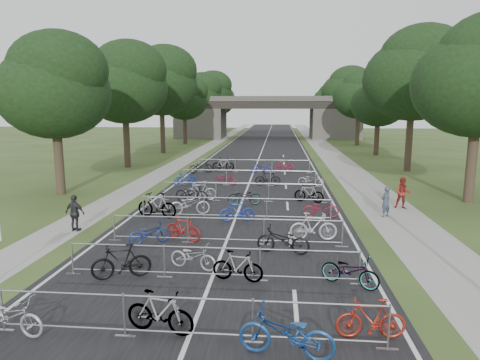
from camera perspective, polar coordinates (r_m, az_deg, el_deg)
The scene contains 57 objects.
ground at distance 10.87m, azimuth -6.94°, elevation -20.38°, with size 200.00×200.00×0.00m, color #33461E.
road at distance 59.46m, azimuth 3.19°, elevation 4.57°, with size 11.00×140.00×0.01m, color black.
sidewalk_right at distance 59.71m, azimuth 10.91°, elevation 4.43°, with size 3.00×140.00×0.01m, color gray.
sidewalk_left at distance 60.19m, azimuth -3.99°, elevation 4.63°, with size 2.00×140.00×0.01m, color gray.
lane_markings at distance 59.46m, azimuth 3.19°, elevation 4.57°, with size 0.12×140.00×0.00m, color silver.
overpass_bridge at distance 74.22m, azimuth 3.64°, elevation 8.34°, with size 31.00×8.00×7.05m.
tree_left_0 at distance 28.50m, azimuth -23.47°, elevation 11.12°, with size 6.72×6.72×10.25m.
tree_left_1 at distance 39.51m, azimuth -15.08°, elevation 12.19°, with size 7.56×7.56×11.53m.
tree_right_1 at distance 38.78m, azimuth 22.30°, elevation 12.74°, with size 8.18×8.18×12.47m.
tree_left_2 at distance 50.98m, azimuth -10.38°, elevation 12.68°, with size 8.40×8.40×12.81m.
tree_right_2 at distance 50.32m, azimuth 18.14°, elevation 9.92°, with size 6.16×6.16×9.39m.
tree_left_3 at distance 62.57m, azimuth -7.36°, elevation 10.71°, with size 6.72×6.72×10.25m.
tree_right_3 at distance 62.10m, azimuth 15.72°, elevation 10.84°, with size 7.17×7.17×10.93m.
tree_left_4 at distance 74.35m, azimuth -5.34°, elevation 11.23°, with size 7.56×7.56×11.53m.
tree_right_4 at distance 73.96m, azimuth 14.06°, elevation 11.45°, with size 8.18×8.18×12.47m.
tree_left_5 at distance 86.19m, azimuth -3.87°, elevation 11.59°, with size 8.40×8.40×12.81m.
tree_right_5 at distance 85.81m, azimuth 12.78°, elevation 9.94°, with size 6.16×6.16×9.39m.
tree_left_6 at distance 98.03m, azimuth -2.74°, elevation 10.44°, with size 6.72×6.72×10.25m.
tree_right_6 at distance 97.73m, azimuth 11.88°, elevation 10.50°, with size 7.17×7.17×10.93m.
barrier_row_0 at distance 10.61m, azimuth -7.00°, elevation -17.83°, with size 9.70×0.08×1.10m.
barrier_row_1 at distance 13.84m, azimuth -3.82°, elevation -10.98°, with size 9.70×0.08×1.10m.
barrier_row_2 at distance 17.22m, azimuth -1.94°, elevation -6.74°, with size 9.70×0.08×1.10m.
barrier_row_3 at distance 20.86m, azimuth -0.65°, elevation -3.78°, with size 9.70×0.08×1.10m.
barrier_row_4 at distance 24.75m, azimuth 0.30°, elevation -1.60°, with size 9.70×0.08×1.10m.
barrier_row_5 at distance 29.65m, azimuth 1.12°, elevation 0.31°, with size 9.70×0.08×1.10m.
barrier_row_6 at distance 35.57m, azimuth 1.81°, elevation 1.90°, with size 9.70×0.08×1.10m.
bike_0 at distance 12.09m, azimuth -28.37°, elevation -15.71°, with size 0.64×1.84×0.97m, color #A5A5AD.
bike_1 at distance 10.97m, azimuth -10.63°, elevation -16.99°, with size 0.50×1.78×1.07m, color #97999E.
bike_2 at distance 9.94m, azimuth 6.19°, elevation -19.73°, with size 0.74×2.14×1.12m, color navy.
bike_3 at distance 11.04m, azimuth 17.06°, elevation -17.32°, with size 0.47×1.66×1.00m, color #9F2617.
bike_4 at distance 14.36m, azimuth -15.55°, elevation -10.45°, with size 0.53×1.88×1.13m, color black.
bike_5 at distance 14.72m, azimuth -6.27°, elevation -10.11°, with size 0.59×1.70×0.89m, color #9F9FA6.
bike_6 at distance 13.67m, azimuth -0.30°, elevation -11.44°, with size 0.46×1.64×0.99m, color #97999E.
bike_7 at distance 13.76m, azimuth 14.46°, elevation -11.67°, with size 0.64×1.84×0.97m, color #97999E.
bike_8 at distance 17.59m, azimuth -12.01°, elevation -6.95°, with size 0.59×1.68×0.89m, color navy.
bike_9 at distance 17.74m, azimuth -7.59°, elevation -6.42°, with size 0.49×1.72×1.03m, color maroon.
bike_10 at distance 16.16m, azimuth 5.77°, elevation -8.00°, with size 0.69×1.98×1.04m, color black.
bike_11 at distance 17.82m, azimuth 9.77°, elevation -6.17°, with size 0.55×1.95×1.17m, color silver.
bike_12 at distance 21.49m, azimuth -11.02°, elevation -3.33°, with size 0.59×2.09×1.26m, color #97999E.
bike_13 at distance 21.83m, azimuth -6.74°, elevation -3.25°, with size 0.72×2.05×1.08m, color #A5A5AD.
bike_14 at distance 20.45m, azimuth -0.34°, elevation -4.17°, with size 0.48×1.68×1.01m, color navy.
bike_15 at distance 21.56m, azimuth 10.74°, elevation -3.73°, with size 0.61×1.75×0.92m, color maroon.
bike_16 at distance 24.71m, azimuth -6.46°, elevation -1.74°, with size 0.69×1.98×1.04m, color black.
bike_17 at distance 25.00m, azimuth -5.33°, elevation -1.48°, with size 0.53×1.89×1.14m, color gray.
bike_18 at distance 23.78m, azimuth 0.61°, elevation -2.25°, with size 0.63×1.81×0.95m, color #97999E.
bike_19 at distance 24.76m, azimuth 9.18°, elevation -1.78°, with size 0.49×1.74×1.04m, color #97999E.
bike_20 at distance 29.67m, azimuth -7.28°, elevation 0.16°, with size 0.48×1.68×1.01m, color navy.
bike_21 at distance 29.90m, azimuth -1.98°, elevation 0.23°, with size 0.62×1.78×0.93m, color maroon.
bike_22 at distance 29.58m, azimuth 3.73°, elevation 0.23°, with size 0.49×1.75×1.05m, color black.
bike_23 at distance 29.66m, azimuth 9.43°, elevation 0.03°, with size 0.62×1.78×0.93m, color gray.
bike_24 at distance 35.29m, azimuth -5.26°, elevation 1.78°, with size 0.71×2.02×1.06m, color black.
bike_25 at distance 36.34m, azimuth -2.25°, elevation 2.09°, with size 0.52×1.85×1.11m, color #97999E.
bike_26 at distance 34.92m, azimuth 2.90°, elevation 1.61°, with size 0.62×1.76×0.93m, color #1C299D.
bike_27 at distance 36.19m, azimuth 5.95°, elevation 1.93°, with size 0.47×1.68×1.01m, color maroon.
pedestrian_a at distance 22.39m, azimuth 18.85°, elevation -2.77°, with size 0.56×0.37×1.54m, color #353E50.
pedestrian_b at distance 24.48m, azimuth 20.89°, elevation -1.67°, with size 0.82×0.64×1.69m, color maroon.
pedestrian_c at distance 20.16m, azimuth -21.13°, elevation -4.16°, with size 0.95×0.40×1.62m, color #252528.
Camera 1 is at (2.07, -9.17, 5.46)m, focal length 32.00 mm.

